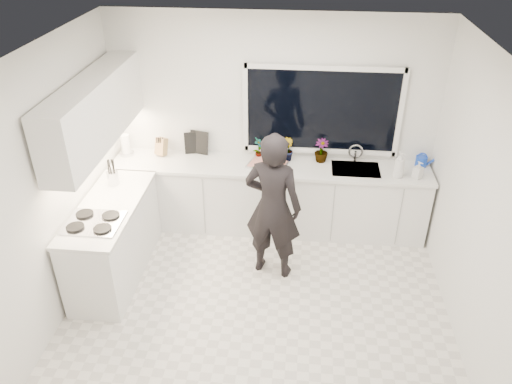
# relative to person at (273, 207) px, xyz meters

# --- Properties ---
(floor) EXTENTS (4.00, 3.50, 0.02)m
(floor) POSITION_rel_person_xyz_m (-0.10, -0.56, -0.88)
(floor) COLOR beige
(floor) RESTS_ON ground
(wall_back) EXTENTS (4.00, 0.02, 2.70)m
(wall_back) POSITION_rel_person_xyz_m (-0.10, 1.20, 0.48)
(wall_back) COLOR white
(wall_back) RESTS_ON ground
(wall_left) EXTENTS (0.02, 3.50, 2.70)m
(wall_left) POSITION_rel_person_xyz_m (-2.11, -0.56, 0.48)
(wall_left) COLOR white
(wall_left) RESTS_ON ground
(wall_right) EXTENTS (0.02, 3.50, 2.70)m
(wall_right) POSITION_rel_person_xyz_m (1.91, -0.56, 0.48)
(wall_right) COLOR white
(wall_right) RESTS_ON ground
(ceiling) EXTENTS (4.00, 3.50, 0.02)m
(ceiling) POSITION_rel_person_xyz_m (-0.10, -0.56, 1.84)
(ceiling) COLOR white
(ceiling) RESTS_ON wall_back
(window) EXTENTS (1.80, 0.02, 1.00)m
(window) POSITION_rel_person_xyz_m (0.50, 1.16, 0.68)
(window) COLOR black
(window) RESTS_ON wall_back
(base_cabinets_back) EXTENTS (3.92, 0.58, 0.88)m
(base_cabinets_back) POSITION_rel_person_xyz_m (-0.10, 0.89, -0.43)
(base_cabinets_back) COLOR white
(base_cabinets_back) RESTS_ON floor
(base_cabinets_left) EXTENTS (0.58, 1.60, 0.88)m
(base_cabinets_left) POSITION_rel_person_xyz_m (-1.77, -0.21, -0.43)
(base_cabinets_left) COLOR white
(base_cabinets_left) RESTS_ON floor
(countertop_back) EXTENTS (3.94, 0.62, 0.04)m
(countertop_back) POSITION_rel_person_xyz_m (-0.10, 0.88, 0.03)
(countertop_back) COLOR silver
(countertop_back) RESTS_ON base_cabinets_back
(countertop_left) EXTENTS (0.62, 1.60, 0.04)m
(countertop_left) POSITION_rel_person_xyz_m (-1.77, -0.21, 0.03)
(countertop_left) COLOR silver
(countertop_left) RESTS_ON base_cabinets_left
(upper_cabinets) EXTENTS (0.34, 2.10, 0.70)m
(upper_cabinets) POSITION_rel_person_xyz_m (-1.89, 0.14, 0.98)
(upper_cabinets) COLOR white
(upper_cabinets) RESTS_ON wall_left
(sink) EXTENTS (0.58, 0.42, 0.14)m
(sink) POSITION_rel_person_xyz_m (0.95, 0.89, -0.00)
(sink) COLOR silver
(sink) RESTS_ON countertop_back
(faucet) EXTENTS (0.03, 0.03, 0.22)m
(faucet) POSITION_rel_person_xyz_m (0.95, 1.09, 0.16)
(faucet) COLOR silver
(faucet) RESTS_ON countertop_back
(stovetop) EXTENTS (0.56, 0.48, 0.03)m
(stovetop) POSITION_rel_person_xyz_m (-1.79, -0.56, 0.06)
(stovetop) COLOR black
(stovetop) RESTS_ON countertop_left
(person) EXTENTS (0.71, 0.55, 1.75)m
(person) POSITION_rel_person_xyz_m (0.00, 0.00, 0.00)
(person) COLOR black
(person) RESTS_ON floor
(pizza_tray) EXTENTS (0.54, 0.46, 0.03)m
(pizza_tray) POSITION_rel_person_xyz_m (-0.13, 0.86, 0.06)
(pizza_tray) COLOR silver
(pizza_tray) RESTS_ON countertop_back
(pizza) EXTENTS (0.49, 0.41, 0.01)m
(pizza) POSITION_rel_person_xyz_m (-0.13, 0.86, 0.08)
(pizza) COLOR red
(pizza) RESTS_ON pizza_tray
(watering_can) EXTENTS (0.17, 0.17, 0.13)m
(watering_can) POSITION_rel_person_xyz_m (1.75, 1.05, 0.11)
(watering_can) COLOR blue
(watering_can) RESTS_ON countertop_back
(paper_towel_roll) EXTENTS (0.11, 0.11, 0.26)m
(paper_towel_roll) POSITION_rel_person_xyz_m (-1.95, 0.99, 0.18)
(paper_towel_roll) COLOR white
(paper_towel_roll) RESTS_ON countertop_back
(knife_block) EXTENTS (0.16, 0.14, 0.22)m
(knife_block) POSITION_rel_person_xyz_m (-1.50, 1.03, 0.16)
(knife_block) COLOR olive
(knife_block) RESTS_ON countertop_back
(utensil_crock) EXTENTS (0.14, 0.14, 0.16)m
(utensil_crock) POSITION_rel_person_xyz_m (-1.86, 0.24, 0.13)
(utensil_crock) COLOR silver
(utensil_crock) RESTS_ON countertop_left
(picture_frame_large) EXTENTS (0.22, 0.08, 0.28)m
(picture_frame_large) POSITION_rel_person_xyz_m (-1.11, 1.13, 0.19)
(picture_frame_large) COLOR black
(picture_frame_large) RESTS_ON countertop_back
(picture_frame_small) EXTENTS (0.25, 0.09, 0.30)m
(picture_frame_small) POSITION_rel_person_xyz_m (-1.03, 1.13, 0.20)
(picture_frame_small) COLOR black
(picture_frame_small) RESTS_ON countertop_back
(herb_plants) EXTENTS (0.94, 0.20, 0.30)m
(herb_plants) POSITION_rel_person_xyz_m (0.21, 1.05, 0.19)
(herb_plants) COLOR #26662D
(herb_plants) RESTS_ON countertop_back
(soap_bottles) EXTENTS (0.38, 0.18, 0.32)m
(soap_bottles) POSITION_rel_person_xyz_m (1.49, 0.74, 0.19)
(soap_bottles) COLOR #D8BF66
(soap_bottles) RESTS_ON countertop_back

